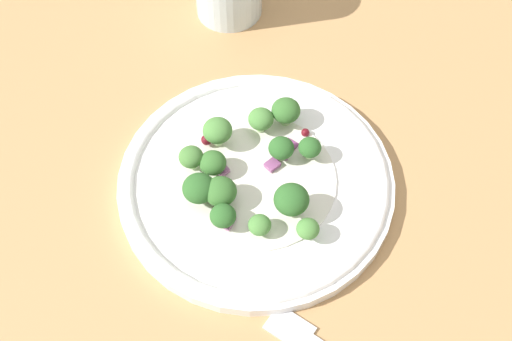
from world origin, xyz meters
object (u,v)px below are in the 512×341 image
plate (256,182)px  broccoli_floret_1 (286,111)px  broccoli_floret_2 (308,146)px  broccoli_floret_0 (213,163)px

plate → broccoli_floret_1: broccoli_floret_1 is taller
broccoli_floret_2 → broccoli_floret_1: bearing=73.3°
broccoli_floret_1 → broccoli_floret_2: bearing=-106.7°
broccoli_floret_0 → broccoli_floret_1: (8.52, -0.29, 0.25)cm
broccoli_floret_0 → broccoli_floret_1: size_ratio=0.90×
broccoli_floret_0 → broccoli_floret_2: size_ratio=1.18×
broccoli_floret_1 → broccoli_floret_2: broccoli_floret_1 is taller
plate → broccoli_floret_2: bearing=-14.5°
broccoli_floret_0 → plate: bearing=-53.5°
broccoli_floret_1 → broccoli_floret_2: 4.26cm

